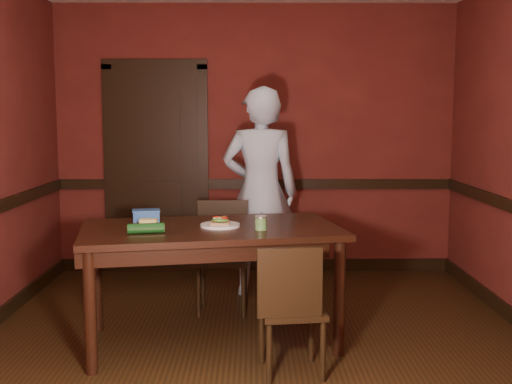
{
  "coord_description": "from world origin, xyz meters",
  "views": [
    {
      "loc": [
        -0.03,
        -4.25,
        1.62
      ],
      "look_at": [
        0.0,
        0.35,
        1.05
      ],
      "focal_mm": 45.0,
      "sensor_mm": 36.0,
      "label": 1
    }
  ],
  "objects_px": {
    "person": "(260,192)",
    "sauce_jar": "(261,223)",
    "dining_table": "(211,285)",
    "cheese_saucer": "(149,223)",
    "sandwich_plate": "(220,224)",
    "food_tub": "(146,215)",
    "chair_far": "(222,258)",
    "chair_near": "(291,308)"
  },
  "relations": [
    {
      "from": "person",
      "to": "sauce_jar",
      "type": "distance_m",
      "value": 1.36
    },
    {
      "from": "dining_table",
      "to": "cheese_saucer",
      "type": "height_order",
      "value": "cheese_saucer"
    },
    {
      "from": "sandwich_plate",
      "to": "food_tub",
      "type": "distance_m",
      "value": 0.6
    },
    {
      "from": "sandwich_plate",
      "to": "sauce_jar",
      "type": "relative_size",
      "value": 2.85
    },
    {
      "from": "cheese_saucer",
      "to": "food_tub",
      "type": "bearing_deg",
      "value": 103.72
    },
    {
      "from": "person",
      "to": "cheese_saucer",
      "type": "distance_m",
      "value": 1.45
    },
    {
      "from": "sauce_jar",
      "to": "chair_far",
      "type": "bearing_deg",
      "value": 109.78
    },
    {
      "from": "person",
      "to": "sauce_jar",
      "type": "xyz_separation_m",
      "value": [
        -0.01,
        -1.36,
        -0.04
      ]
    },
    {
      "from": "dining_table",
      "to": "sandwich_plate",
      "type": "distance_m",
      "value": 0.44
    },
    {
      "from": "cheese_saucer",
      "to": "sandwich_plate",
      "type": "bearing_deg",
      "value": -2.81
    },
    {
      "from": "food_tub",
      "to": "chair_near",
      "type": "bearing_deg",
      "value": -48.73
    },
    {
      "from": "chair_near",
      "to": "person",
      "type": "height_order",
      "value": "person"
    },
    {
      "from": "chair_near",
      "to": "sauce_jar",
      "type": "bearing_deg",
      "value": -73.45
    },
    {
      "from": "sandwich_plate",
      "to": "cheese_saucer",
      "type": "distance_m",
      "value": 0.5
    },
    {
      "from": "chair_near",
      "to": "sandwich_plate",
      "type": "xyz_separation_m",
      "value": [
        -0.47,
        0.55,
        0.43
      ]
    },
    {
      "from": "dining_table",
      "to": "chair_far",
      "type": "relative_size",
      "value": 1.98
    },
    {
      "from": "food_tub",
      "to": "chair_far",
      "type": "bearing_deg",
      "value": 30.78
    },
    {
      "from": "sauce_jar",
      "to": "food_tub",
      "type": "distance_m",
      "value": 0.91
    },
    {
      "from": "chair_near",
      "to": "cheese_saucer",
      "type": "height_order",
      "value": "cheese_saucer"
    },
    {
      "from": "dining_table",
      "to": "sauce_jar",
      "type": "bearing_deg",
      "value": -30.87
    },
    {
      "from": "food_tub",
      "to": "cheese_saucer",
      "type": "bearing_deg",
      "value": -87.34
    },
    {
      "from": "chair_near",
      "to": "sandwich_plate",
      "type": "bearing_deg",
      "value": -56.97
    },
    {
      "from": "person",
      "to": "cheese_saucer",
      "type": "bearing_deg",
      "value": 55.65
    },
    {
      "from": "sandwich_plate",
      "to": "chair_far",
      "type": "bearing_deg",
      "value": 91.7
    },
    {
      "from": "chair_near",
      "to": "cheese_saucer",
      "type": "bearing_deg",
      "value": -37.92
    },
    {
      "from": "dining_table",
      "to": "chair_far",
      "type": "bearing_deg",
      "value": 75.62
    },
    {
      "from": "chair_near",
      "to": "person",
      "type": "distance_m",
      "value": 1.86
    },
    {
      "from": "cheese_saucer",
      "to": "food_tub",
      "type": "xyz_separation_m",
      "value": [
        -0.05,
        0.21,
        0.02
      ]
    },
    {
      "from": "sandwich_plate",
      "to": "sauce_jar",
      "type": "height_order",
      "value": "sauce_jar"
    },
    {
      "from": "sauce_jar",
      "to": "chair_near",
      "type": "bearing_deg",
      "value": -66.36
    },
    {
      "from": "cheese_saucer",
      "to": "chair_near",
      "type": "bearing_deg",
      "value": -30.82
    },
    {
      "from": "chair_far",
      "to": "sauce_jar",
      "type": "relative_size",
      "value": 9.22
    },
    {
      "from": "food_tub",
      "to": "dining_table",
      "type": "bearing_deg",
      "value": -37.28
    },
    {
      "from": "dining_table",
      "to": "sandwich_plate",
      "type": "bearing_deg",
      "value": -5.42
    },
    {
      "from": "sauce_jar",
      "to": "food_tub",
      "type": "bearing_deg",
      "value": 156.29
    },
    {
      "from": "sandwich_plate",
      "to": "cheese_saucer",
      "type": "xyz_separation_m",
      "value": [
        -0.5,
        0.02,
        0.0
      ]
    },
    {
      "from": "person",
      "to": "sauce_jar",
      "type": "relative_size",
      "value": 19.03
    },
    {
      "from": "chair_near",
      "to": "sauce_jar",
      "type": "xyz_separation_m",
      "value": [
        -0.18,
        0.42,
        0.46
      ]
    },
    {
      "from": "sandwich_plate",
      "to": "chair_near",
      "type": "bearing_deg",
      "value": -49.88
    },
    {
      "from": "chair_far",
      "to": "sandwich_plate",
      "type": "distance_m",
      "value": 0.82
    },
    {
      "from": "chair_near",
      "to": "sauce_jar",
      "type": "height_order",
      "value": "sauce_jar"
    },
    {
      "from": "sandwich_plate",
      "to": "cheese_saucer",
      "type": "height_order",
      "value": "sandwich_plate"
    }
  ]
}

